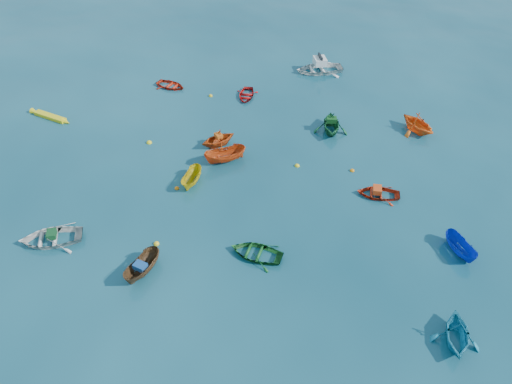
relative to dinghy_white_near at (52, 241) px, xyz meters
The scene contains 27 objects.
ground 8.62m from the dinghy_white_near, 35.45° to the left, with size 160.00×160.00×0.00m, color #093544.
dinghy_white_near is the anchor object (origin of this frame).
sampan_brown_mid 6.09m from the dinghy_white_near, 14.37° to the left, with size 1.02×2.70×1.04m, color brown.
dinghy_orange_w 12.91m from the dinghy_white_near, 83.04° to the left, with size 2.18×2.53×1.33m, color #D24B13.
sampan_yellow_mid 9.08m from the dinghy_white_near, 71.16° to the left, with size 0.92×2.45×0.95m, color gold.
dinghy_green_e 11.68m from the dinghy_white_near, 31.65° to the left, with size 2.11×2.94×0.61m, color #145720.
dinghy_cyan_se 21.94m from the dinghy_white_near, 19.81° to the left, with size 2.31×2.68×1.41m, color teal.
dinghy_red_nw 18.17m from the dinghy_white_near, 112.60° to the left, with size 1.85×2.59×0.54m, color red.
sampan_orange_n 12.07m from the dinghy_white_near, 74.71° to the left, with size 1.12×2.96×1.15m, color #C94412.
dinghy_green_n 20.37m from the dinghy_white_near, 69.82° to the left, with size 2.53×2.93×1.54m, color #13532A.
dinghy_red_ne 19.68m from the dinghy_white_near, 48.43° to the left, with size 1.89×2.65×0.55m, color red.
sampan_blue_far 22.91m from the dinghy_white_near, 34.74° to the left, with size 0.93×2.48×0.96m, color #0E2CB8.
dinghy_red_far 19.35m from the dinghy_white_near, 92.92° to the left, with size 1.79×2.50×0.52m, color red.
dinghy_orange_far 25.94m from the dinghy_white_near, 62.28° to the left, with size 2.52×2.92×1.54m, color orange.
kayak_yellow 13.49m from the dinghy_white_near, 144.56° to the left, with size 0.51×3.54×0.35m, color yellow, non-canonical shape.
motorboat_white 26.62m from the dinghy_white_near, 86.83° to the left, with size 2.90×4.06×1.44m, color white.
tarp_green_a 0.53m from the dinghy_white_near, 47.32° to the left, with size 0.66×0.50×0.32m, color #114620.
tarp_blue_a 6.12m from the dinghy_white_near, 12.96° to the left, with size 0.66×0.50×0.32m, color #194B90.
tarp_orange_a 12.98m from the dinghy_white_near, 82.98° to the left, with size 0.58×0.44×0.28m, color #D45815.
tarp_green_b 20.45m from the dinghy_white_near, 70.04° to the left, with size 0.72×0.55×0.35m, color #134C1A.
tarp_orange_b 19.59m from the dinghy_white_near, 48.53° to the left, with size 0.70×0.53×0.34m, color #DD4516.
buoy_ye_a 5.99m from the dinghy_white_near, 34.46° to the left, with size 0.33×0.33×0.33m, color yellow.
buoy_ye_b 10.37m from the dinghy_white_near, 104.38° to the left, with size 0.39×0.39×0.39m, color yellow.
buoy_or_c 7.99m from the dinghy_white_near, 71.73° to the left, with size 0.30×0.30×0.30m, color orange.
buoy_ye_c 15.96m from the dinghy_white_near, 62.56° to the left, with size 0.34×0.34×0.34m, color yellow.
buoy_ye_d 17.97m from the dinghy_white_near, 100.79° to the left, with size 0.32×0.32×0.32m, color yellow.
buoy_or_e 19.12m from the dinghy_white_near, 56.43° to the left, with size 0.31×0.31×0.31m, color orange.
Camera 1 is at (14.04, -13.67, 20.71)m, focal length 35.00 mm.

